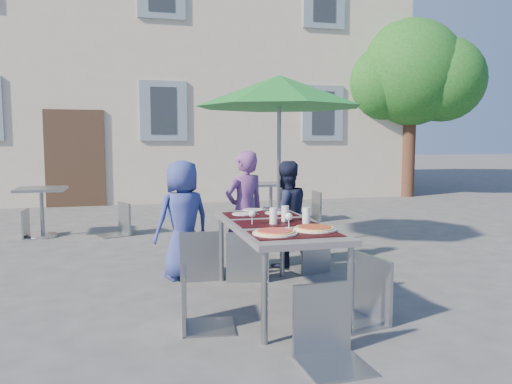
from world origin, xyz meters
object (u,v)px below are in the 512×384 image
object	(u,v)px
chair_0	(200,224)
bg_chair_l_0	(31,207)
dining_table	(275,229)
cafe_table_0	(42,203)
pizza_near_right	(315,228)
bg_chair_r_1	(311,188)
chair_5	(329,279)
child_0	(183,220)
chair_4	(364,250)
chair_1	(247,225)
patio_umbrella	(279,93)
bg_chair_r_0	(118,199)
bg_chair_l_1	(253,194)
chair_3	(196,263)
cafe_table_1	(271,196)
child_2	(285,214)
child_1	(245,211)
chair_2	(311,227)
pizza_near_left	(275,232)

from	to	relation	value
chair_0	bg_chair_l_0	size ratio (longest dim) A/B	1.22
dining_table	cafe_table_0	size ratio (longest dim) A/B	2.40
pizza_near_right	bg_chair_r_1	world-z (taller)	bg_chair_r_1
chair_5	bg_chair_r_1	size ratio (longest dim) A/B	0.93
child_0	chair_4	bearing A→B (deg)	106.05
chair_1	patio_umbrella	xyz separation A→B (m)	(0.78, 1.41, 1.53)
chair_5	patio_umbrella	size ratio (longest dim) A/B	0.41
dining_table	bg_chair_r_0	bearing A→B (deg)	110.57
patio_umbrella	cafe_table_0	xyz separation A→B (m)	(-3.31, 1.74, -1.60)
bg_chair_l_0	bg_chair_l_1	distance (m)	3.75
chair_3	chair_5	world-z (taller)	chair_5
child_0	bg_chair_r_0	size ratio (longest dim) A/B	1.32
cafe_table_0	bg_chair_l_1	bearing A→B (deg)	10.26
pizza_near_right	cafe_table_1	bearing A→B (deg)	78.09
child_2	chair_1	xyz separation A→B (m)	(-0.57, -0.45, -0.03)
child_1	bg_chair_l_1	world-z (taller)	child_1
pizza_near_right	chair_2	xyz separation A→B (m)	(0.50, 1.41, -0.24)
chair_5	bg_chair_l_1	size ratio (longest dim) A/B	1.08
pizza_near_left	child_1	world-z (taller)	child_1
dining_table	child_0	xyz separation A→B (m)	(-0.72, 1.08, -0.05)
child_0	chair_2	world-z (taller)	child_0
bg_chair_l_1	cafe_table_1	bearing A→B (deg)	-44.22
child_0	cafe_table_0	xyz separation A→B (m)	(-1.87, 2.91, -0.11)
chair_5	bg_chair_l_1	bearing A→B (deg)	80.89
dining_table	child_0	size ratio (longest dim) A/B	1.43
chair_5	cafe_table_1	world-z (taller)	chair_5
pizza_near_right	bg_chair_r_0	bearing A→B (deg)	111.05
chair_1	cafe_table_0	size ratio (longest dim) A/B	1.32
dining_table	pizza_near_left	world-z (taller)	pizza_near_left
chair_3	cafe_table_0	distance (m)	4.78
child_2	patio_umbrella	xyz separation A→B (m)	(0.21, 0.96, 1.50)
child_0	cafe_table_1	distance (m)	3.82
cafe_table_1	pizza_near_left	bearing A→B (deg)	-105.81
dining_table	chair_5	size ratio (longest dim) A/B	1.90
chair_0	bg_chair_r_1	world-z (taller)	bg_chair_r_1
chair_3	cafe_table_0	world-z (taller)	chair_3
chair_4	cafe_table_0	world-z (taller)	chair_4
cafe_table_0	bg_chair_l_0	xyz separation A→B (m)	(-0.15, -0.01, -0.05)
chair_5	cafe_table_0	bearing A→B (deg)	116.39
chair_1	cafe_table_1	world-z (taller)	chair_1
bg_chair_l_1	bg_chair_r_1	distance (m)	1.11
chair_1	bg_chair_r_0	world-z (taller)	chair_1
dining_table	bg_chair_r_1	world-z (taller)	bg_chair_r_1
chair_1	chair_5	bearing A→B (deg)	-88.21
child_0	child_2	xyz separation A→B (m)	(1.23, 0.21, -0.02)
patio_umbrella	bg_chair_l_1	distance (m)	2.88
dining_table	child_0	distance (m)	1.30
pizza_near_right	bg_chair_l_0	size ratio (longest dim) A/B	0.43
chair_5	chair_0	bearing A→B (deg)	103.86
chair_4	bg_chair_l_1	world-z (taller)	chair_4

